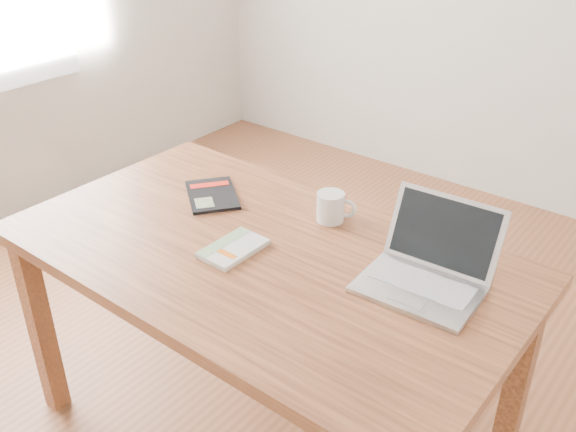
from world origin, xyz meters
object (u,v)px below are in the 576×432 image
Objects in this scene: white_guidebook at (233,249)px; coffee_mug at (331,206)px; black_guidebook at (212,195)px; desk at (262,275)px; laptop at (428,268)px.

white_guidebook is 0.34m from coffee_mug.
coffee_mug is at bearing -36.37° from black_guidebook.
black_guidebook is at bearing 171.36° from coffee_mug.
black_guidebook is at bearing 144.79° from white_guidebook.
white_guidebook is 1.62× the size of coffee_mug.
white_guidebook is at bearing -134.47° from desk.
black_guidebook is at bearing 176.49° from laptop.
coffee_mug reaches higher than white_guidebook.
black_guidebook is 0.86× the size of laptop.
white_guidebook is 0.60× the size of laptop.
desk is at bearing -165.42° from laptop.
laptop is (0.45, 0.14, 0.13)m from desk.
desk is 5.41× the size of black_guidebook.
laptop is (0.79, -0.00, 0.04)m from black_guidebook.
white_guidebook reaches higher than desk.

